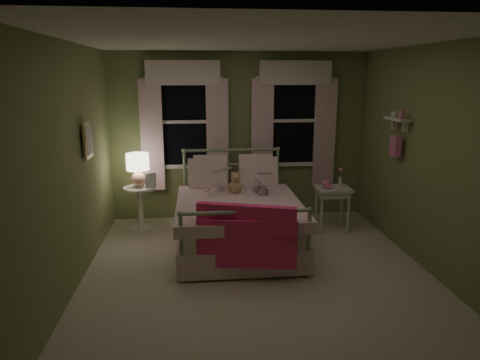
{
  "coord_description": "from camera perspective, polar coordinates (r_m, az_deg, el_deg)",
  "views": [
    {
      "loc": [
        -0.66,
        -4.56,
        2.25
      ],
      "look_at": [
        -0.15,
        0.49,
        1.0
      ],
      "focal_mm": 32.0,
      "sensor_mm": 36.0,
      "label": 1
    }
  ],
  "objects": [
    {
      "name": "child_right",
      "position": [
        6.02,
        1.92,
        1.19
      ],
      "size": [
        0.4,
        0.35,
        0.73
      ],
      "primitive_type": "imported",
      "rotation": [
        0.0,
        0.0,
        3.37
      ],
      "color": "#F7D1DD",
      "rests_on": "bed"
    },
    {
      "name": "child_left",
      "position": [
        5.97,
        -3.42,
        1.15
      ],
      "size": [
        0.31,
        0.24,
        0.74
      ],
      "primitive_type": "imported",
      "rotation": [
        0.0,
        0.0,
        2.9
      ],
      "color": "#F7D1DD",
      "rests_on": "bed"
    },
    {
      "name": "nightstand_left",
      "position": [
        6.5,
        -13.2,
        -2.9
      ],
      "size": [
        0.46,
        0.46,
        0.65
      ],
      "color": "white",
      "rests_on": "ground"
    },
    {
      "name": "book_nightstand",
      "position": [
        6.34,
        -12.51,
        -1.02
      ],
      "size": [
        0.21,
        0.26,
        0.02
      ],
      "primitive_type": "imported",
      "rotation": [
        0.0,
        0.0,
        0.25
      ],
      "color": "beige",
      "rests_on": "nightstand_left"
    },
    {
      "name": "nightstand_right",
      "position": [
        6.42,
        12.24,
        -1.83
      ],
      "size": [
        0.5,
        0.4,
        0.64
      ],
      "color": "white",
      "rests_on": "ground"
    },
    {
      "name": "bud_vase",
      "position": [
        6.44,
        13.23,
        0.37
      ],
      "size": [
        0.06,
        0.06,
        0.28
      ],
      "color": "white",
      "rests_on": "nightstand_right"
    },
    {
      "name": "pink_throw",
      "position": [
        4.69,
        0.84,
        -6.61
      ],
      "size": [
        1.09,
        0.42,
        0.71
      ],
      "color": "#FF317B",
      "rests_on": "bed"
    },
    {
      "name": "teddy_bear",
      "position": [
        5.87,
        -0.6,
        -0.55
      ],
      "size": [
        0.23,
        0.19,
        0.32
      ],
      "color": "tan",
      "rests_on": "bed"
    },
    {
      "name": "wall_shelf",
      "position": [
        5.9,
        20.14,
        5.93
      ],
      "size": [
        0.15,
        0.5,
        0.6
      ],
      "color": "white",
      "rests_on": "room_shell"
    },
    {
      "name": "room_shell",
      "position": [
        4.71,
        2.46,
        2.18
      ],
      "size": [
        4.2,
        4.2,
        4.2
      ],
      "color": "silver",
      "rests_on": "ground"
    },
    {
      "name": "table_lamp",
      "position": [
        6.37,
        -13.46,
        1.72
      ],
      "size": [
        0.33,
        0.33,
        0.49
      ],
      "color": "#EBA08B",
      "rests_on": "nightstand_left"
    },
    {
      "name": "book_left",
      "position": [
        5.72,
        -3.32,
        0.81
      ],
      "size": [
        0.23,
        0.18,
        0.26
      ],
      "primitive_type": "imported",
      "rotation": [
        1.22,
        0.0,
        0.36
      ],
      "color": "beige",
      "rests_on": "child_left"
    },
    {
      "name": "book_right",
      "position": [
        5.78,
        2.24,
        0.53
      ],
      "size": [
        0.21,
        0.15,
        0.26
      ],
      "primitive_type": "imported",
      "rotation": [
        1.22,
        0.0,
        -0.19
      ],
      "color": "beige",
      "rests_on": "child_right"
    },
    {
      "name": "framed_picture",
      "position": [
        5.37,
        -19.61,
        5.01
      ],
      "size": [
        0.03,
        0.32,
        0.42
      ],
      "color": "beige",
      "rests_on": "room_shell"
    },
    {
      "name": "window_right",
      "position": [
        6.79,
        7.21,
        8.44
      ],
      "size": [
        1.34,
        0.13,
        1.96
      ],
      "color": "black",
      "rests_on": "room_shell"
    },
    {
      "name": "pink_toy",
      "position": [
        6.34,
        11.47,
        -0.5
      ],
      "size": [
        0.14,
        0.19,
        0.14
      ],
      "color": "pink",
      "rests_on": "nightstand_right"
    },
    {
      "name": "bed",
      "position": [
        5.73,
        -0.35,
        -5.15
      ],
      "size": [
        1.58,
        2.04,
        1.18
      ],
      "color": "white",
      "rests_on": "ground"
    },
    {
      "name": "window_left",
      "position": [
        6.62,
        -7.43,
        8.29
      ],
      "size": [
        1.34,
        0.13,
        1.96
      ],
      "color": "black",
      "rests_on": "room_shell"
    }
  ]
}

